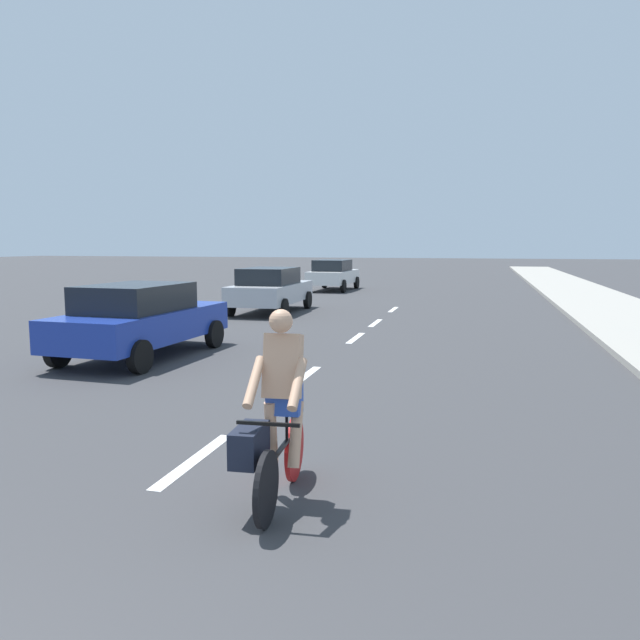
{
  "coord_description": "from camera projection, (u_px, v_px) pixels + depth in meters",
  "views": [
    {
      "loc": [
        3.03,
        -1.13,
        2.42
      ],
      "look_at": [
        0.39,
        8.93,
        1.1
      ],
      "focal_mm": 34.12,
      "sensor_mm": 36.0,
      "label": 1
    }
  ],
  "objects": [
    {
      "name": "lane_stripe_3",
      "position": [
        356.0,
        338.0,
        15.58
      ],
      "size": [
        0.16,
        1.8,
        0.01
      ],
      "primitive_type": "cube",
      "color": "white",
      "rests_on": "ground"
    },
    {
      "name": "sidewalk_strip",
      "position": [
        615.0,
        311.0,
        21.32
      ],
      "size": [
        3.6,
        80.0,
        0.14
      ],
      "primitive_type": "cube",
      "color": "#9E998E",
      "rests_on": "ground"
    },
    {
      "name": "lane_stripe_4",
      "position": [
        375.0,
        323.0,
        18.52
      ],
      "size": [
        0.16,
        1.8,
        0.01
      ],
      "primitive_type": "cube",
      "color": "white",
      "rests_on": "ground"
    },
    {
      "name": "parked_car_blue",
      "position": [
        141.0,
        318.0,
        12.87
      ],
      "size": [
        2.19,
        4.49,
        1.57
      ],
      "rotation": [
        0.0,
        0.0,
        -0.04
      ],
      "color": "#1E389E",
      "rests_on": "ground"
    },
    {
      "name": "lane_stripe_1",
      "position": [
        195.0,
        460.0,
        6.82
      ],
      "size": [
        0.16,
        1.8,
        0.01
      ],
      "primitive_type": "cube",
      "color": "white",
      "rests_on": "ground"
    },
    {
      "name": "ground_plane",
      "position": [
        389.0,
        312.0,
        21.34
      ],
      "size": [
        160.0,
        160.0,
        0.0
      ],
      "primitive_type": "plane",
      "color": "#38383A"
    },
    {
      "name": "parked_car_white",
      "position": [
        333.0,
        274.0,
        31.38
      ],
      "size": [
        2.07,
        4.31,
        1.57
      ],
      "rotation": [
        0.0,
        0.0,
        -0.03
      ],
      "color": "white",
      "rests_on": "ground"
    },
    {
      "name": "cyclist",
      "position": [
        275.0,
        416.0,
        5.62
      ],
      "size": [
        0.65,
        1.71,
        1.82
      ],
      "rotation": [
        0.0,
        0.0,
        3.21
      ],
      "color": "black",
      "rests_on": "ground"
    },
    {
      "name": "parked_car_silver",
      "position": [
        270.0,
        289.0,
        21.28
      ],
      "size": [
        2.09,
        4.45,
        1.57
      ],
      "rotation": [
        0.0,
        0.0,
        0.01
      ],
      "color": "#B7BABF",
      "rests_on": "ground"
    },
    {
      "name": "lane_stripe_5",
      "position": [
        393.0,
        309.0,
        22.29
      ],
      "size": [
        0.16,
        1.8,
        0.01
      ],
      "primitive_type": "cube",
      "color": "white",
      "rests_on": "ground"
    },
    {
      "name": "lane_stripe_2",
      "position": [
        305.0,
        376.0,
        11.07
      ],
      "size": [
        0.16,
        1.8,
        0.01
      ],
      "primitive_type": "cube",
      "color": "white",
      "rests_on": "ground"
    }
  ]
}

